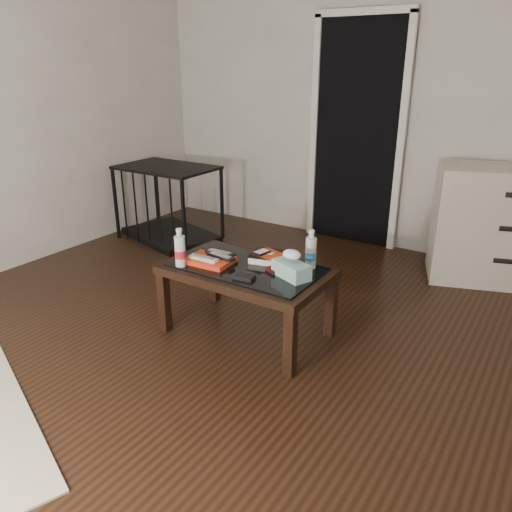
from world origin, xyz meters
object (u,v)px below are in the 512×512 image
at_px(textbook, 271,257).
at_px(water_bottle_right, 311,249).
at_px(coffee_table, 247,276).
at_px(pet_crate, 170,215).
at_px(water_bottle_left, 180,247).
at_px(tissue_box, 291,270).

xyz_separation_m(textbook, water_bottle_right, (0.26, 0.04, 0.10)).
bearing_deg(textbook, coffee_table, -131.58).
height_order(pet_crate, water_bottle_left, pet_crate).
bearing_deg(coffee_table, pet_crate, 146.07).
bearing_deg(tissue_box, water_bottle_left, -139.51).
height_order(water_bottle_right, tissue_box, water_bottle_right).
distance_m(water_bottle_left, water_bottle_right, 0.79).
distance_m(pet_crate, water_bottle_right, 2.24).
xyz_separation_m(water_bottle_left, water_bottle_right, (0.68, 0.41, 0.00)).
distance_m(pet_crate, textbook, 2.01).
height_order(water_bottle_left, water_bottle_right, same).
distance_m(textbook, water_bottle_right, 0.28).
height_order(pet_crate, textbook, pet_crate).
bearing_deg(water_bottle_right, water_bottle_left, -149.06).
relative_size(pet_crate, water_bottle_left, 4.31).
distance_m(coffee_table, textbook, 0.20).
bearing_deg(textbook, water_bottle_right, -5.68).
distance_m(textbook, tissue_box, 0.28).
relative_size(textbook, tissue_box, 1.09).
bearing_deg(pet_crate, coffee_table, -18.67).
relative_size(coffee_table, water_bottle_left, 4.20).
xyz_separation_m(water_bottle_left, tissue_box, (0.65, 0.22, -0.07)).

